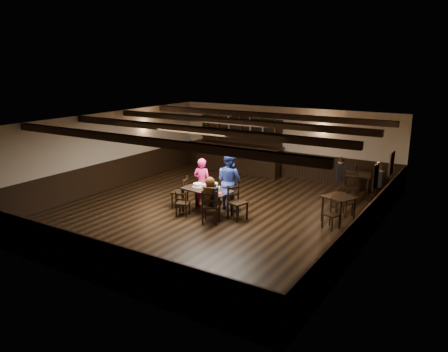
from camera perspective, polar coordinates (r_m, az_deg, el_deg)
The scene contains 25 objects.
ground at distance 13.16m, azimuth -1.23°, elevation -4.66°, with size 10.00×10.00×0.00m, color black.
room_shell at distance 12.71m, azimuth -1.14°, elevation 2.83°, with size 9.02×10.02×2.71m.
dining_table at distance 12.78m, azimuth -2.23°, elevation -2.12°, with size 1.55×0.89×0.75m.
chair_near_left at distance 12.67m, azimuth -5.52°, elevation -3.34°, with size 0.44×0.43×0.77m.
chair_near_right at distance 12.01m, azimuth -1.82°, elevation -3.70°, with size 0.58×0.57×0.98m.
chair_end_left at distance 13.45m, azimuth -5.47°, elevation -1.78°, with size 0.54×0.55×0.96m.
chair_end_right at distance 12.41m, azimuth 1.52°, elevation -3.04°, with size 0.55×0.57×0.99m.
chair_far_pushed at distance 14.22m, azimuth -2.75°, elevation -1.16°, with size 0.40×0.38×0.82m.
woman_pink at distance 13.40m, azimuth -2.88°, elevation -0.88°, with size 0.56×0.37×1.53m, color #D9216E.
man_blue at distance 13.14m, azimuth 0.72°, elevation -0.66°, with size 0.85×0.67×1.76m, color navy.
seated_person at distance 11.98m, azimuth -1.79°, elevation -2.27°, with size 0.37×0.55×0.89m.
cake at distance 13.03m, azimuth -3.43°, elevation -1.20°, with size 0.34×0.34×0.11m.
plate_stack_a at distance 12.73m, azimuth -2.50°, elevation -1.41°, with size 0.17×0.17×0.16m, color white.
plate_stack_b at distance 12.64m, azimuth -1.23°, elevation -1.37°, with size 0.18×0.18×0.22m, color white.
tea_light at distance 12.79m, azimuth -1.47°, elevation -1.58°, with size 0.06×0.06×0.06m.
salt_shaker at distance 12.44m, azimuth -1.21°, elevation -1.94°, with size 0.04×0.04×0.09m, color silver.
pepper_shaker at distance 12.47m, azimuth -1.03°, elevation -1.90°, with size 0.04×0.04×0.09m, color #A5A8AD.
drink_glass at distance 12.64m, azimuth -0.65°, elevation -1.61°, with size 0.07×0.07×0.12m, color silver.
menu_red at distance 12.41m, azimuth -0.78°, elevation -2.19°, with size 0.26×0.18×0.00m, color #9D2411.
menu_blue at distance 12.52m, azimuth 0.07°, elevation -2.03°, with size 0.31×0.22×0.00m, color #0E1849.
bar_counter at distance 17.82m, azimuth 1.82°, elevation 2.90°, with size 3.89×0.70×2.20m.
back_table_a at distance 12.53m, azimuth 14.80°, elevation -3.05°, with size 0.96×0.96×0.75m.
back_table_b at distance 15.18m, azimuth 16.93°, elevation -0.08°, with size 1.07×1.07×0.75m.
bg_patron_left at distance 15.20m, azimuth 14.98°, elevation 0.90°, with size 0.35×0.45×0.80m.
bg_patron_right at distance 14.87m, azimuth 19.85°, elevation -0.04°, with size 0.26×0.36×0.67m.
Camera 1 is at (6.78, -10.41, 4.34)m, focal length 35.00 mm.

